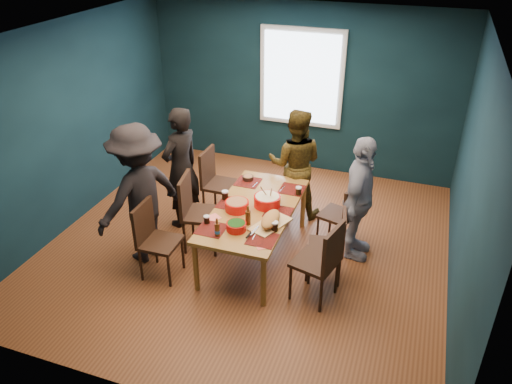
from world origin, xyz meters
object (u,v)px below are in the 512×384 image
dining_table (254,213)px  bowl_salad (237,205)px  bowl_dumpling (267,200)px  person_far_left (181,168)px  bowl_herbs (236,226)px  chair_right_near (323,258)px  person_right (359,199)px  chair_left_far (215,178)px  chair_right_mid (334,241)px  chair_left_mid (194,207)px  chair_left_near (153,235)px  person_near_left (139,194)px  person_back (295,164)px  cutting_board (270,220)px  chair_right_far (344,211)px

dining_table → bowl_salad: 0.25m
bowl_dumpling → person_far_left: bearing=166.6°
bowl_dumpling → bowl_herbs: bearing=-104.2°
chair_right_near → bowl_dumpling: bowl_dumpling is taller
dining_table → person_right: (1.18, 0.45, 0.17)m
chair_right_near → person_right: size_ratio=0.61×
chair_left_far → chair_right_mid: (1.88, -0.89, -0.06)m
chair_left_mid → chair_left_near: 0.71m
chair_right_near → chair_left_near: bearing=-159.9°
person_right → chair_left_mid: bearing=106.0°
person_near_left → bowl_salad: bearing=130.3°
bowl_dumpling → bowl_herbs: (-0.16, -0.62, -0.02)m
chair_right_near → person_far_left: bearing=170.7°
chair_left_far → person_back: bearing=20.2°
chair_left_near → bowl_herbs: size_ratio=4.16×
chair_left_far → person_back: person_back is taller
person_far_left → cutting_board: person_far_left is taller
person_right → cutting_board: size_ratio=2.42×
dining_table → chair_left_far: chair_left_far is taller
chair_right_near → cutting_board: size_ratio=1.48×
chair_right_near → person_far_left: person_far_left is taller
dining_table → chair_left_near: bearing=-144.4°
chair_right_mid → chair_left_mid: bearing=167.4°
dining_table → cutting_board: (0.30, -0.30, 0.13)m
chair_right_mid → bowl_dumpling: bearing=155.6°
chair_right_mid → bowl_herbs: (-1.04, -0.41, 0.24)m
person_right → person_far_left: bearing=92.4°
chair_left_near → bowl_herbs: 1.01m
dining_table → chair_left_mid: chair_left_mid is taller
person_far_left → person_near_left: (-0.11, -0.87, 0.04)m
bowl_dumpling → cutting_board: (0.17, -0.40, -0.01)m
dining_table → bowl_salad: (-0.18, -0.11, 0.13)m
person_right → bowl_dumpling: person_right is taller
chair_left_far → bowl_herbs: size_ratio=4.31×
dining_table → person_right: person_right is taller
person_near_left → cutting_board: 1.61m
chair_right_mid → chair_right_far: bearing=80.4°
chair_left_mid → bowl_salad: 0.63m
chair_right_near → bowl_herbs: 1.02m
chair_right_far → person_back: (-0.80, 0.57, 0.27)m
chair_right_far → bowl_herbs: 1.52m
chair_left_near → person_near_left: size_ratio=0.53×
chair_right_mid → person_back: person_back is taller
chair_left_mid → person_right: size_ratio=0.63×
chair_right_near → person_back: size_ratio=0.62×
chair_right_mid → bowl_salad: 1.22m
chair_left_mid → person_far_left: 0.67m
chair_left_mid → chair_right_far: chair_left_mid is taller
chair_left_far → person_right: size_ratio=0.61×
dining_table → chair_right_near: (0.98, -0.54, -0.06)m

